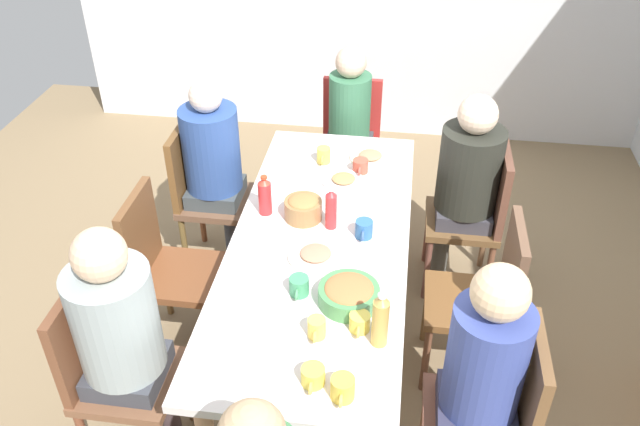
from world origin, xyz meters
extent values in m
plane|color=#826B4C|center=(0.00, 0.00, 0.00)|extent=(6.01, 6.01, 0.00)
cube|color=silver|center=(0.00, 0.00, 0.73)|extent=(2.03, 0.82, 0.04)
cylinder|color=tan|center=(-0.92, -0.31, 0.36)|extent=(0.07, 0.07, 0.71)
cylinder|color=tan|center=(-0.92, 0.31, 0.36)|extent=(0.07, 0.07, 0.71)
cube|color=brown|center=(0.00, 0.71, 0.44)|extent=(0.40, 0.40, 0.04)
cylinder|color=brown|center=(0.17, 0.88, 0.21)|extent=(0.04, 0.04, 0.43)
cylinder|color=brown|center=(-0.17, 0.88, 0.21)|extent=(0.04, 0.04, 0.43)
cylinder|color=brown|center=(0.17, 0.54, 0.21)|extent=(0.04, 0.04, 0.43)
cylinder|color=brown|center=(-0.17, 0.54, 0.21)|extent=(0.04, 0.04, 0.43)
cube|color=brown|center=(0.00, 0.89, 0.68)|extent=(0.38, 0.04, 0.45)
cube|color=brown|center=(-0.68, -0.71, 0.44)|extent=(0.40, 0.40, 0.04)
cylinder|color=brown|center=(-0.85, -0.88, 0.21)|extent=(0.04, 0.04, 0.43)
cylinder|color=brown|center=(-0.51, -0.88, 0.21)|extent=(0.04, 0.04, 0.43)
cylinder|color=brown|center=(-0.85, -0.54, 0.21)|extent=(0.04, 0.04, 0.43)
cylinder|color=brown|center=(-0.51, -0.54, 0.21)|extent=(0.04, 0.04, 0.43)
cube|color=brown|center=(-0.68, -0.89, 0.68)|extent=(0.38, 0.04, 0.45)
cylinder|color=#3B4342|center=(-0.76, -0.61, 0.23)|extent=(0.09, 0.09, 0.45)
cylinder|color=#3B404B|center=(-0.60, -0.61, 0.23)|extent=(0.09, 0.09, 0.45)
cube|color=#3C4447|center=(-0.68, -0.71, 0.50)|extent=(0.30, 0.30, 0.10)
cylinder|color=#2E4C8F|center=(-0.68, -0.71, 0.79)|extent=(0.32, 0.32, 0.48)
sphere|color=beige|center=(-0.68, -0.71, 1.11)|extent=(0.18, 0.18, 0.18)
cube|color=#B12829|center=(-1.32, 0.00, 0.44)|extent=(0.40, 0.40, 0.04)
cylinder|color=#B2281F|center=(-1.49, 0.17, 0.21)|extent=(0.04, 0.04, 0.43)
cylinder|color=red|center=(-1.49, -0.17, 0.21)|extent=(0.04, 0.04, 0.43)
cylinder|color=red|center=(-1.15, 0.17, 0.21)|extent=(0.04, 0.04, 0.43)
cylinder|color=#B52D25|center=(-1.15, -0.17, 0.21)|extent=(0.04, 0.04, 0.43)
cube|color=#B92C29|center=(-1.50, 0.00, 0.68)|extent=(0.04, 0.38, 0.45)
cylinder|color=#3B3E44|center=(-1.22, 0.08, 0.23)|extent=(0.09, 0.09, 0.45)
cylinder|color=#47363A|center=(-1.22, -0.08, 0.23)|extent=(0.09, 0.09, 0.45)
cube|color=#3B4248|center=(-1.32, 0.00, 0.50)|extent=(0.30, 0.30, 0.10)
cylinder|color=#3A7350|center=(-1.32, 0.00, 0.77)|extent=(0.26, 0.26, 0.45)
sphere|color=beige|center=(-1.32, 0.00, 1.08)|extent=(0.19, 0.19, 0.19)
cube|color=brown|center=(0.68, 0.71, 0.44)|extent=(0.40, 0.40, 0.04)
cylinder|color=brown|center=(0.51, 0.88, 0.21)|extent=(0.04, 0.04, 0.43)
cylinder|color=brown|center=(0.51, 0.54, 0.21)|extent=(0.04, 0.04, 0.43)
cube|color=brown|center=(0.68, 0.89, 0.68)|extent=(0.38, 0.04, 0.45)
cube|color=#31314B|center=(0.68, 0.71, 0.50)|extent=(0.30, 0.30, 0.10)
cylinder|color=#3B4A97|center=(0.68, 0.71, 0.79)|extent=(0.29, 0.29, 0.48)
sphere|color=beige|center=(0.68, 0.71, 1.12)|extent=(0.21, 0.21, 0.21)
cube|color=brown|center=(0.00, -0.71, 0.44)|extent=(0.40, 0.40, 0.04)
cylinder|color=brown|center=(-0.17, -0.88, 0.21)|extent=(0.04, 0.04, 0.43)
cylinder|color=brown|center=(0.17, -0.88, 0.21)|extent=(0.04, 0.04, 0.43)
cylinder|color=brown|center=(-0.17, -0.54, 0.21)|extent=(0.04, 0.04, 0.43)
cylinder|color=brown|center=(0.17, -0.54, 0.21)|extent=(0.04, 0.04, 0.43)
cube|color=brown|center=(0.00, -0.89, 0.68)|extent=(0.38, 0.04, 0.45)
cube|color=brown|center=(-0.68, 0.71, 0.44)|extent=(0.40, 0.40, 0.04)
cylinder|color=brown|center=(-0.51, 0.88, 0.21)|extent=(0.04, 0.04, 0.43)
cylinder|color=brown|center=(-0.85, 0.88, 0.21)|extent=(0.04, 0.04, 0.43)
cylinder|color=brown|center=(-0.51, 0.54, 0.21)|extent=(0.04, 0.04, 0.43)
cylinder|color=brown|center=(-0.85, 0.54, 0.21)|extent=(0.04, 0.04, 0.43)
cube|color=brown|center=(-0.68, 0.89, 0.68)|extent=(0.38, 0.04, 0.45)
cylinder|color=#484841|center=(-0.60, 0.61, 0.23)|extent=(0.09, 0.09, 0.45)
cylinder|color=#403E48|center=(-0.76, 0.61, 0.23)|extent=(0.09, 0.09, 0.45)
cube|color=#39373F|center=(-0.68, 0.71, 0.50)|extent=(0.30, 0.30, 0.10)
cylinder|color=#282A23|center=(-0.68, 0.71, 0.78)|extent=(0.34, 0.34, 0.46)
sphere|color=beige|center=(-0.68, 0.71, 1.11)|extent=(0.21, 0.21, 0.21)
cube|color=brown|center=(0.68, -0.71, 0.44)|extent=(0.40, 0.40, 0.04)
cylinder|color=brown|center=(0.51, -0.88, 0.21)|extent=(0.04, 0.04, 0.43)
cylinder|color=brown|center=(0.51, -0.54, 0.21)|extent=(0.04, 0.04, 0.43)
cube|color=brown|center=(0.68, -0.89, 0.68)|extent=(0.38, 0.04, 0.45)
cylinder|color=#483839|center=(0.60, -0.61, 0.23)|extent=(0.09, 0.09, 0.45)
cube|color=#383B42|center=(0.68, -0.71, 0.50)|extent=(0.30, 0.30, 0.10)
cylinder|color=#94A1A2|center=(0.68, -0.71, 0.79)|extent=(0.33, 0.33, 0.48)
sphere|color=beige|center=(0.68, -0.71, 1.12)|extent=(0.21, 0.21, 0.21)
cylinder|color=#E8E6C3|center=(-0.76, 0.17, 0.76)|extent=(0.23, 0.23, 0.01)
ellipsoid|color=tan|center=(-0.76, 0.17, 0.78)|extent=(0.12, 0.12, 0.02)
cylinder|color=white|center=(-0.50, 0.05, 0.76)|extent=(0.22, 0.22, 0.01)
ellipsoid|color=tan|center=(-0.50, 0.05, 0.78)|extent=(0.12, 0.12, 0.02)
cylinder|color=silver|center=(0.14, 0.00, 0.76)|extent=(0.25, 0.25, 0.01)
ellipsoid|color=tan|center=(0.14, 0.00, 0.78)|extent=(0.14, 0.14, 0.02)
cylinder|color=olive|center=(-0.16, -0.10, 0.80)|extent=(0.18, 0.18, 0.10)
ellipsoid|color=#A97240|center=(-0.16, -0.10, 0.85)|extent=(0.15, 0.15, 0.04)
cylinder|color=#49884F|center=(0.40, 0.18, 0.79)|extent=(0.25, 0.25, 0.08)
ellipsoid|color=#B66D3E|center=(0.40, 0.18, 0.83)|extent=(0.20, 0.20, 0.04)
cylinder|color=#EECA52|center=(0.61, 0.07, 0.79)|extent=(0.07, 0.07, 0.09)
torus|color=#DDBD50|center=(0.65, 0.07, 0.79)|extent=(0.05, 0.01, 0.05)
cylinder|color=#DDC94D|center=(0.55, 0.23, 0.79)|extent=(0.08, 0.08, 0.07)
torus|color=#EDC055|center=(0.60, 0.23, 0.79)|extent=(0.05, 0.01, 0.05)
cylinder|color=#E9CE4F|center=(-0.69, -0.08, 0.80)|extent=(0.07, 0.07, 0.09)
torus|color=#DCBF4E|center=(-0.64, -0.08, 0.80)|extent=(0.05, 0.01, 0.05)
cylinder|color=#DFC748|center=(0.84, 0.09, 0.79)|extent=(0.09, 0.09, 0.07)
torus|color=#EFC64F|center=(0.89, 0.09, 0.79)|extent=(0.05, 0.01, 0.05)
cylinder|color=yellow|center=(0.88, 0.21, 0.80)|extent=(0.09, 0.09, 0.09)
torus|color=#E8C955|center=(0.94, 0.21, 0.80)|extent=(0.05, 0.01, 0.05)
cylinder|color=#409263|center=(0.38, -0.03, 0.79)|extent=(0.08, 0.08, 0.08)
torus|color=#4A9662|center=(0.43, -0.03, 0.79)|extent=(0.05, 0.01, 0.05)
cylinder|color=#2F629E|center=(-0.05, 0.20, 0.79)|extent=(0.08, 0.08, 0.09)
torus|color=#375A9A|center=(0.00, 0.20, 0.79)|extent=(0.05, 0.01, 0.05)
cylinder|color=#CA4F3C|center=(-0.62, 0.13, 0.79)|extent=(0.08, 0.08, 0.07)
torus|color=#C85043|center=(-0.57, 0.13, 0.79)|extent=(0.05, 0.01, 0.05)
cylinder|color=red|center=(-0.10, 0.04, 0.84)|extent=(0.05, 0.05, 0.18)
cone|color=red|center=(-0.10, 0.04, 0.94)|extent=(0.05, 0.05, 0.03)
cylinder|color=silver|center=(-0.10, 0.04, 0.96)|extent=(0.03, 0.03, 0.01)
cylinder|color=gold|center=(0.61, 0.31, 0.85)|extent=(0.06, 0.06, 0.21)
cone|color=tan|center=(0.61, 0.31, 0.97)|extent=(0.06, 0.06, 0.03)
cylinder|color=white|center=(0.61, 0.31, 0.99)|extent=(0.03, 0.03, 0.01)
cylinder|color=red|center=(-0.18, -0.29, 0.84)|extent=(0.06, 0.06, 0.17)
cone|color=red|center=(-0.18, -0.29, 0.94)|extent=(0.06, 0.06, 0.03)
cylinder|color=red|center=(-0.18, -0.29, 0.96)|extent=(0.03, 0.03, 0.01)
camera|label=1|loc=(2.38, 0.34, 2.61)|focal=36.67mm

